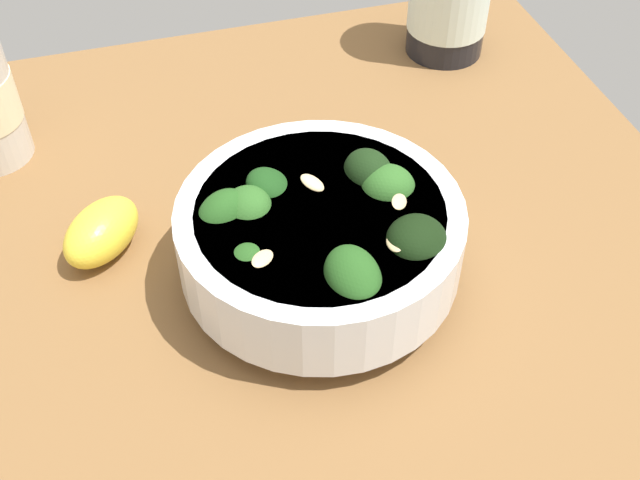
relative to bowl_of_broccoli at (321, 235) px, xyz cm
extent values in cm
cube|color=brown|center=(-2.13, 2.03, -6.37)|extent=(67.79, 67.79, 3.75)
cylinder|color=white|center=(-0.08, 0.06, -3.63)|extent=(10.81, 10.81, 1.72)
cylinder|color=white|center=(-0.08, 0.06, -0.18)|extent=(19.66, 19.66, 5.17)
cylinder|color=silver|center=(-0.08, 0.06, 2.00)|extent=(16.92, 16.92, 0.80)
cylinder|color=#3C7A32|center=(-2.69, 3.65, 0.52)|extent=(1.67, 1.62, 1.30)
ellipsoid|color=#194216|center=(-2.69, 3.65, 1.95)|extent=(5.13, 4.74, 4.03)
cylinder|color=#2F662B|center=(4.31, 2.95, 0.42)|extent=(1.35, 1.43, 1.33)
ellipsoid|color=black|center=(4.31, 2.95, 2.14)|extent=(4.63, 4.97, 3.94)
cylinder|color=#3C7A32|center=(-6.25, 1.81, 0.21)|extent=(1.65, 1.58, 1.33)
ellipsoid|color=#23511C|center=(-6.25, 1.81, 1.72)|extent=(5.87, 5.01, 5.29)
cylinder|color=#589D47|center=(0.23, -6.10, 0.31)|extent=(2.30, 1.99, 2.01)
ellipsoid|color=#23511C|center=(0.23, -6.10, 2.16)|extent=(4.18, 5.48, 4.54)
cylinder|color=#2F662B|center=(5.23, -4.12, 0.11)|extent=(1.93, 2.12, 1.67)
ellipsoid|color=black|center=(5.23, -4.12, 1.93)|extent=(6.58, 5.98, 4.44)
cylinder|color=#4A8F3C|center=(-4.67, 1.74, 0.45)|extent=(1.64, 1.78, 1.22)
ellipsoid|color=#2D6023|center=(-4.67, 1.74, 1.85)|extent=(5.65, 5.19, 4.35)
cylinder|color=#4A8F3C|center=(5.16, 1.29, -0.10)|extent=(1.95, 2.01, 1.71)
ellipsoid|color=#2D6023|center=(5.16, 1.29, 1.84)|extent=(5.06, 5.71, 4.78)
cylinder|color=#589D47|center=(-5.58, -2.32, -0.10)|extent=(1.20, 1.40, 1.69)
ellipsoid|color=#23511C|center=(-5.58, -2.32, 1.37)|extent=(4.08, 4.33, 3.13)
ellipsoid|color=#DBBC84|center=(3.52, -4.47, 2.65)|extent=(1.13, 1.84, 0.76)
ellipsoid|color=#DBBC84|center=(4.68, -1.97, 3.70)|extent=(1.89, 2.05, 0.99)
ellipsoid|color=#DBBC84|center=(-0.04, 1.70, 3.11)|extent=(2.00, 1.90, 1.17)
ellipsoid|color=#DBBC84|center=(-5.04, -4.61, 3.92)|extent=(2.03, 1.96, 0.78)
ellipsoid|color=#DBBC84|center=(0.67, 6.34, 2.05)|extent=(2.01, 1.44, 0.86)
ellipsoid|color=#DBBC84|center=(-1.61, 1.53, 2.06)|extent=(1.91, 2.04, 0.79)
ellipsoid|color=yellow|center=(-14.71, 7.28, -2.50)|extent=(7.87, 8.03, 3.98)
camera|label=1|loc=(-10.79, -36.54, 38.49)|focal=44.31mm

